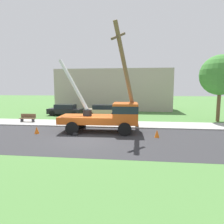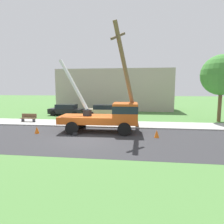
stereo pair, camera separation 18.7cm
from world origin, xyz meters
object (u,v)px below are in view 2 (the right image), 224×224
at_px(traffic_cone_behind, 37,130).
at_px(parked_sedan_tan, 104,110).
at_px(parked_sedan_black, 66,110).
at_px(traffic_cone_curbside, 127,126).
at_px(traffic_cone_ahead, 157,134).
at_px(leaning_utility_pole, 127,79).
at_px(roadside_tree_near, 222,75).
at_px(utility_truck, 109,115).
at_px(park_bench, 29,118).

distance_m(traffic_cone_behind, parked_sedan_tan, 10.74).
bearing_deg(parked_sedan_black, traffic_cone_curbside, -43.19).
bearing_deg(traffic_cone_ahead, traffic_cone_curbside, 132.07).
xyz_separation_m(leaning_utility_pole, roadside_tree_near, (9.38, 5.81, 0.56)).
bearing_deg(parked_sedan_black, leaning_utility_pole, -45.78).
bearing_deg(leaning_utility_pole, traffic_cone_behind, -166.76).
xyz_separation_m(traffic_cone_behind, parked_sedan_tan, (3.58, 10.11, 0.43)).
distance_m(utility_truck, roadside_tree_near, 12.89).
xyz_separation_m(traffic_cone_behind, traffic_cone_curbside, (6.93, 2.36, 0.00)).
bearing_deg(traffic_cone_ahead, parked_sedan_tan, 118.66).
xyz_separation_m(traffic_cone_behind, roadside_tree_near, (16.32, 7.44, 4.55)).
distance_m(traffic_cone_ahead, traffic_cone_behind, 9.17).
bearing_deg(utility_truck, parked_sedan_black, 127.77).
relative_size(traffic_cone_curbside, parked_sedan_black, 0.12).
bearing_deg(parked_sedan_tan, parked_sedan_black, -179.91).
height_order(leaning_utility_pole, traffic_cone_ahead, leaning_utility_pole).
height_order(traffic_cone_behind, parked_sedan_black, parked_sedan_black).
bearing_deg(leaning_utility_pole, roadside_tree_near, 31.77).
height_order(utility_truck, parked_sedan_tan, utility_truck).
bearing_deg(roadside_tree_near, parked_sedan_black, 171.41).
relative_size(traffic_cone_ahead, parked_sedan_tan, 0.12).
height_order(leaning_utility_pole, traffic_cone_curbside, leaning_utility_pole).
relative_size(utility_truck, parked_sedan_tan, 1.52).
relative_size(traffic_cone_behind, parked_sedan_tan, 0.12).
bearing_deg(leaning_utility_pole, parked_sedan_black, 134.22).
height_order(traffic_cone_curbside, parked_sedan_black, parked_sedan_black).
bearing_deg(parked_sedan_tan, traffic_cone_ahead, -61.34).
distance_m(traffic_cone_behind, traffic_cone_curbside, 7.32).
xyz_separation_m(leaning_utility_pole, traffic_cone_ahead, (2.24, -1.75, -3.99)).
relative_size(traffic_cone_curbside, parked_sedan_tan, 0.12).
distance_m(park_bench, roadside_tree_near, 20.29).
distance_m(leaning_utility_pole, parked_sedan_black, 12.35).
xyz_separation_m(park_bench, roadside_tree_near, (19.60, 2.96, 4.37)).
relative_size(traffic_cone_ahead, traffic_cone_curbside, 1.00).
relative_size(leaning_utility_pole, parked_sedan_black, 1.86).
relative_size(utility_truck, traffic_cone_ahead, 12.22).
bearing_deg(parked_sedan_black, park_bench, -109.22).
bearing_deg(traffic_cone_curbside, traffic_cone_ahead, -47.93).
bearing_deg(leaning_utility_pole, park_bench, 164.42).
xyz_separation_m(leaning_utility_pole, parked_sedan_tan, (-3.35, 8.48, -3.56)).
relative_size(utility_truck, park_bench, 4.28).
distance_m(traffic_cone_behind, parked_sedan_black, 10.20).
relative_size(traffic_cone_behind, traffic_cone_curbside, 1.00).
bearing_deg(traffic_cone_ahead, traffic_cone_behind, 179.26).
bearing_deg(park_bench, traffic_cone_curbside, -11.70).
distance_m(traffic_cone_curbside, roadside_tree_near, 11.60).
height_order(parked_sedan_tan, roadside_tree_near, roadside_tree_near).
bearing_deg(parked_sedan_tan, utility_truck, -77.53).
bearing_deg(roadside_tree_near, park_bench, -171.40).
distance_m(traffic_cone_ahead, parked_sedan_black, 14.66).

